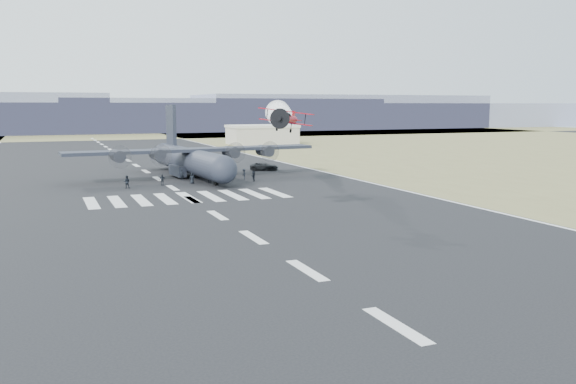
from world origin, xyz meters
TOP-DOWN VIEW (x-y plane):
  - ground at (0.00, 0.00)m, footprint 500.00×500.00m
  - scrub_far at (0.00, 230.00)m, footprint 500.00×80.00m
  - runway_markings at (0.00, 60.00)m, footprint 60.00×260.00m
  - ridge_seg_d at (0.00, 260.00)m, footprint 150.00×50.00m
  - ridge_seg_e at (65.00, 260.00)m, footprint 150.00×50.00m
  - ridge_seg_f at (130.00, 260.00)m, footprint 150.00×50.00m
  - ridge_seg_g at (195.00, 260.00)m, footprint 150.00×50.00m
  - hangar_right at (46.00, 150.00)m, footprint 20.50×12.50m
  - aerobatic_biplane at (7.38, 34.00)m, footprint 5.99×5.65m
  - smoke_trail at (14.45, 54.06)m, footprint 10.00×24.26m
  - transport_aircraft at (5.62, 72.45)m, footprint 41.50×34.13m
  - support_vehicle at (20.47, 77.70)m, footprint 5.77×4.31m
  - crew_a at (10.97, 66.83)m, footprint 0.56×0.65m
  - crew_b at (6.23, 63.29)m, footprint 0.91×0.69m
  - crew_c at (12.76, 65.95)m, footprint 0.56×1.13m
  - crew_d at (-0.84, 63.35)m, footprint 0.98×0.55m
  - crew_e at (3.69, 63.47)m, footprint 0.87×0.57m
  - crew_f at (13.36, 62.88)m, footprint 1.23×1.57m
  - crew_g at (3.18, 68.20)m, footprint 0.71×0.62m
  - crew_h at (-6.19, 62.12)m, footprint 0.99×0.72m

SIDE VIEW (x-z plane):
  - ground at x=0.00m, z-range 0.00..0.00m
  - scrub_far at x=0.00m, z-range 0.00..0.00m
  - runway_markings at x=0.00m, z-range 0.00..0.01m
  - support_vehicle at x=20.47m, z-range 0.00..1.46m
  - crew_d at x=-0.84m, z-range 0.00..1.62m
  - crew_a at x=10.97m, z-range 0.00..1.62m
  - crew_f at x=13.36m, z-range 0.00..1.66m
  - crew_b at x=6.23m, z-range 0.00..1.66m
  - crew_e at x=3.69m, z-range 0.00..1.70m
  - crew_c at x=12.76m, z-range 0.00..1.71m
  - crew_g at x=3.18m, z-range 0.00..1.76m
  - crew_h at x=-6.19m, z-range 0.00..1.84m
  - hangar_right at x=46.00m, z-range 0.06..5.96m
  - transport_aircraft at x=5.62m, z-range -2.90..9.07m
  - ridge_seg_d at x=0.00m, z-range 0.00..13.00m
  - ridge_seg_g at x=195.00m, z-range 0.00..13.00m
  - ridge_seg_e at x=65.00m, z-range 0.00..15.00m
  - ridge_seg_f at x=130.00m, z-range 0.00..17.00m
  - aerobatic_biplane at x=7.38m, z-range 9.09..11.72m
  - smoke_trail at x=14.45m, z-range 8.68..12.47m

